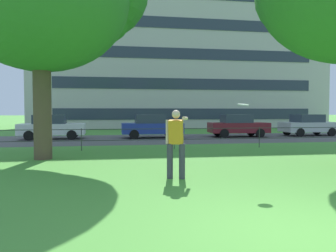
# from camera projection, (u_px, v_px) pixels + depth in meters

# --- Properties ---
(ground_plane) EXTENTS (300.00, 300.00, 0.00)m
(ground_plane) POSITION_uv_depth(u_px,v_px,m) (311.00, 238.00, 4.42)
(ground_plane) COLOR #4C9338
(street_strip) EXTENTS (80.00, 7.42, 0.01)m
(street_strip) POSITION_uv_depth(u_px,v_px,m) (159.00, 139.00, 20.52)
(street_strip) COLOR #565454
(street_strip) RESTS_ON ground
(park_fence) EXTENTS (33.62, 0.04, 1.00)m
(park_fence) POSITION_uv_depth(u_px,v_px,m) (174.00, 135.00, 14.86)
(park_fence) COLOR #333833
(park_fence) RESTS_ON ground
(person_thrower) EXTENTS (0.69, 0.74, 1.79)m
(person_thrower) POSITION_uv_depth(u_px,v_px,m) (176.00, 141.00, 8.31)
(person_thrower) COLOR #383842
(person_thrower) RESTS_ON ground
(frisbee) EXTENTS (0.38, 0.38, 0.06)m
(frisbee) POSITION_uv_depth(u_px,v_px,m) (243.00, 105.00, 7.93)
(frisbee) COLOR white
(car_white_far_right) EXTENTS (4.06, 1.93, 1.54)m
(car_white_far_right) POSITION_uv_depth(u_px,v_px,m) (52.00, 127.00, 20.23)
(car_white_far_right) COLOR silver
(car_white_far_right) RESTS_ON ground
(car_blue_left) EXTENTS (4.03, 1.86, 1.54)m
(car_blue_left) POSITION_uv_depth(u_px,v_px,m) (152.00, 126.00, 21.18)
(car_blue_left) COLOR #233899
(car_blue_left) RESTS_ON ground
(car_maroon_right) EXTENTS (4.06, 1.93, 1.54)m
(car_maroon_right) POSITION_uv_depth(u_px,v_px,m) (238.00, 126.00, 22.06)
(car_maroon_right) COLOR maroon
(car_maroon_right) RESTS_ON ground
(car_silver_center) EXTENTS (4.06, 1.93, 1.54)m
(car_silver_center) POSITION_uv_depth(u_px,v_px,m) (308.00, 125.00, 23.12)
(car_silver_center) COLOR #B7BABF
(car_silver_center) RESTS_ON ground
(apartment_building_background) EXTENTS (31.54, 11.93, 18.45)m
(apartment_building_background) POSITION_uv_depth(u_px,v_px,m) (178.00, 48.00, 37.68)
(apartment_building_background) COLOR #B7B2AD
(apartment_building_background) RESTS_ON ground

